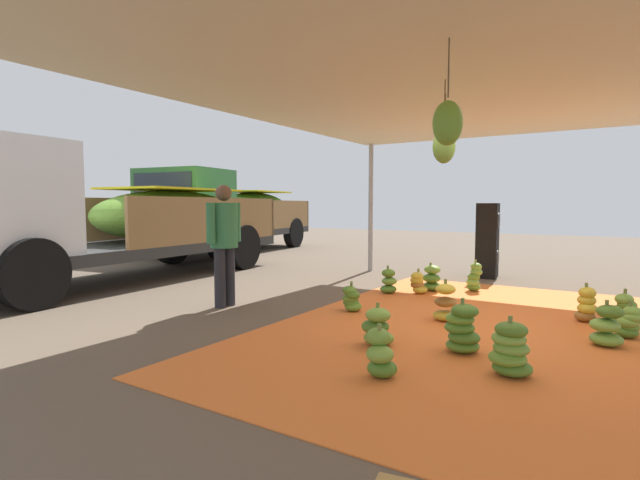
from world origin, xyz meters
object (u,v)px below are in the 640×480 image
Objects in this scene: banana_bunch_1 at (624,311)px; banana_bunch_11 at (629,323)px; banana_bunch_6 at (389,282)px; speaker_stack at (488,240)px; banana_bunch_9 at (418,283)px; cargo_truck_far at (229,212)px; banana_bunch_4 at (377,328)px; banana_bunch_10 at (586,305)px; banana_bunch_8 at (380,355)px; banana_bunch_0 at (351,299)px; banana_bunch_2 at (445,304)px; banana_bunch_5 at (474,278)px; worker_0 at (224,236)px; banana_bunch_3 at (462,330)px; cargo_truck_main at (108,218)px; banana_bunch_13 at (432,279)px; banana_bunch_12 at (607,327)px; banana_bunch_7 at (510,350)px.

banana_bunch_1 is 1.13× the size of banana_bunch_11.
speaker_stack reaches higher than banana_bunch_6.
banana_bunch_9 is 0.06× the size of cargo_truck_far.
banana_bunch_4 is 3.04m from banana_bunch_9.
banana_bunch_6 is 2.87m from banana_bunch_10.
banana_bunch_4 is 0.99× the size of banana_bunch_8.
banana_bunch_0 is 0.92× the size of banana_bunch_4.
banana_bunch_5 reaches higher than banana_bunch_2.
banana_bunch_10 is 4.80m from worker_0.
cargo_truck_main is at bearing 83.71° from banana_bunch_3.
banana_bunch_13 is 3.53m from worker_0.
banana_bunch_8 is 3.91m from banana_bunch_9.
banana_bunch_10 is at bearing 12.90° from banana_bunch_12.
banana_bunch_2 is at bearing -10.34° from banana_bunch_4.
worker_0 is at bearing 65.77° from banana_bunch_8.
cargo_truck_far is at bearing 64.43° from banana_bunch_9.
banana_bunch_7 is at bearing -96.99° from banana_bunch_4.
banana_bunch_2 is 0.08× the size of cargo_truck_far.
banana_bunch_6 reaches higher than banana_bunch_9.
speaker_stack is (5.19, 0.97, 0.51)m from banana_bunch_3.
banana_bunch_8 is (-0.79, -0.40, 0.00)m from banana_bunch_4.
banana_bunch_2 reaches higher than banana_bunch_1.
banana_bunch_8 is at bearing -163.80° from banana_bunch_9.
banana_bunch_2 is at bearing -74.56° from worker_0.
banana_bunch_4 is 3.67m from banana_bunch_5.
banana_bunch_10 is 10.81m from cargo_truck_far.
banana_bunch_7 is (-2.89, -2.41, 0.03)m from banana_bunch_6.
banana_bunch_6 is at bearing 23.12° from banana_bunch_8.
banana_bunch_4 is at bearing 179.55° from banana_bunch_5.
banana_bunch_6 is (1.32, 1.35, -0.03)m from banana_bunch_2.
banana_bunch_10 is 0.07× the size of cargo_truck_main.
banana_bunch_2 is 1.28× the size of banana_bunch_9.
banana_bunch_2 is 1.89m from banana_bunch_7.
speaker_stack is at bearing 27.25° from banana_bunch_12.
cargo_truck_main is (1.15, 7.29, 0.98)m from banana_bunch_7.
banana_bunch_11 is (1.71, -2.18, -0.02)m from banana_bunch_4.
banana_bunch_2 reaches higher than banana_bunch_4.
banana_bunch_6 is 0.06× the size of cargo_truck_main.
worker_0 is (-3.08, 2.71, 0.78)m from banana_bunch_5.
cargo_truck_main is at bearing 95.04° from banana_bunch_11.
banana_bunch_10 is (0.89, -1.48, -0.01)m from banana_bunch_2.
banana_bunch_4 is 2.88m from banana_bunch_10.
banana_bunch_13 is 0.28× the size of worker_0.
banana_bunch_9 is at bearing -60.43° from banana_bunch_6.
worker_0 is (-0.65, 1.70, 0.83)m from banana_bunch_0.
banana_bunch_0 is at bearing 170.34° from banana_bunch_9.
banana_bunch_3 is 0.66m from banana_bunch_7.
banana_bunch_11 is at bearing -115.03° from cargo_truck_far.
worker_0 reaches higher than banana_bunch_9.
banana_bunch_12 is at bearing 170.96° from banana_bunch_1.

